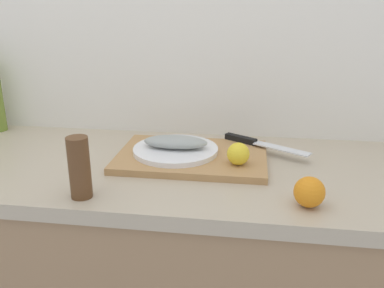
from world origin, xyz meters
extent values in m
cube|color=white|center=(0.00, 0.33, 1.25)|extent=(3.20, 0.05, 2.50)
cube|color=#B7A88E|center=(0.00, 0.00, 0.88)|extent=(2.00, 0.60, 0.04)
cube|color=tan|center=(0.23, 0.05, 0.91)|extent=(0.44, 0.30, 0.02)
cylinder|color=white|center=(0.18, 0.05, 0.93)|extent=(0.26, 0.26, 0.01)
ellipsoid|color=#999E99|center=(0.18, 0.05, 0.95)|extent=(0.19, 0.08, 0.04)
cube|color=silver|center=(0.50, 0.10, 0.93)|extent=(0.17, 0.12, 0.00)
cube|color=black|center=(0.37, 0.18, 0.93)|extent=(0.11, 0.07, 0.02)
sphere|color=yellow|center=(0.37, -0.02, 0.95)|extent=(0.06, 0.06, 0.06)
sphere|color=orange|center=(0.54, -0.20, 0.94)|extent=(0.07, 0.07, 0.07)
cylinder|color=brown|center=(0.00, -0.23, 0.98)|extent=(0.05, 0.05, 0.15)
camera|label=1|loc=(0.39, -1.09, 1.35)|focal=38.34mm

